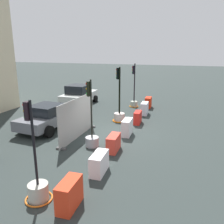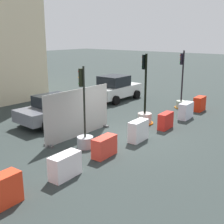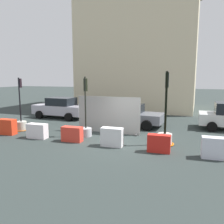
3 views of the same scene
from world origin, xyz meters
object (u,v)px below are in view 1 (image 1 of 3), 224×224
Objects in this scene: construction_barrier_4 at (138,118)px; construction_barrier_3 at (127,127)px; construction_barrier_5 at (144,108)px; construction_barrier_2 at (114,143)px; construction_barrier_6 at (148,102)px; car_grey_saloon at (48,116)px; traffic_light_1 at (92,135)px; construction_barrier_0 at (69,194)px; traffic_light_0 at (38,187)px; traffic_light_2 at (119,113)px; construction_barrier_1 at (99,163)px; traffic_light_3 at (134,99)px; car_white_van at (79,95)px.

construction_barrier_3 is at bearing 177.80° from construction_barrier_4.
construction_barrier_4 is at bearing -179.52° from construction_barrier_5.
construction_barrier_2 is at bearing 179.05° from construction_barrier_5.
construction_barrier_6 is 0.23× the size of car_grey_saloon.
traffic_light_1 is 3.97m from car_grey_saloon.
construction_barrier_4 is 4.45m from construction_barrier_6.
construction_barrier_0 is 4.35m from construction_barrier_2.
construction_barrier_0 is at bearing 179.48° from construction_barrier_4.
construction_barrier_4 is at bearing -2.20° from construction_barrier_3.
traffic_light_2 reaches higher than traffic_light_0.
traffic_light_0 is 3.28× the size of construction_barrier_6.
traffic_light_2 reaches higher than construction_barrier_1.
traffic_light_3 is 0.88× the size of car_white_van.
traffic_light_2 is 3.34× the size of construction_barrier_3.
construction_barrier_2 is 6.83m from construction_barrier_5.
traffic_light_0 is 0.81× the size of car_white_van.
traffic_light_3 is 1.23m from construction_barrier_6.
traffic_light_3 is 3.26× the size of construction_barrier_2.
traffic_light_0 reaches higher than construction_barrier_1.
construction_barrier_3 is at bearing -31.20° from traffic_light_1.
traffic_light_0 is 4.48m from construction_barrier_2.
construction_barrier_1 is 6.64m from construction_barrier_4.
traffic_light_2 reaches higher than construction_barrier_2.
construction_barrier_5 is at bearing -147.47° from traffic_light_3.
construction_barrier_5 is at bearing 0.48° from construction_barrier_4.
traffic_light_1 reaches higher than construction_barrier_0.
construction_barrier_2 is (-0.18, -1.21, -0.19)m from traffic_light_1.
construction_barrier_6 is at bearing -82.28° from car_white_van.
construction_barrier_4 is (-4.39, -1.34, -0.25)m from traffic_light_3.
construction_barrier_6 is 0.25× the size of car_white_van.
car_grey_saloon is at bearing 146.03° from construction_barrier_6.
construction_barrier_3 is 2.28m from construction_barrier_4.
car_grey_saloon is at bearing 118.60° from construction_barrier_4.
traffic_light_3 is 3.32× the size of construction_barrier_3.
construction_barrier_0 is at bearing -172.32° from traffic_light_2.
construction_barrier_0 is (-13.25, -1.26, -0.20)m from traffic_light_3.
construction_barrier_5 is at bearing -11.21° from traffic_light_1.
construction_barrier_6 is at bearing 0.66° from construction_barrier_1.
construction_barrier_5 is at bearing -102.32° from car_white_van.
construction_barrier_4 is at bearing -93.79° from traffic_light_2.
construction_barrier_2 is 0.98× the size of construction_barrier_5.
traffic_light_0 is at bearing -179.58° from traffic_light_2.
car_white_van reaches higher than construction_barrier_4.
car_white_van is at bearing 77.68° from construction_barrier_5.
construction_barrier_1 is at bearing -173.10° from traffic_light_3.
traffic_light_1 is at bearing 30.01° from construction_barrier_1.
construction_barrier_0 is 1.00× the size of construction_barrier_3.
construction_barrier_2 is at bearing 178.84° from construction_barrier_3.
traffic_light_2 is 3.21× the size of construction_barrier_5.
construction_barrier_5 is (-2.07, -1.32, -0.20)m from traffic_light_3.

